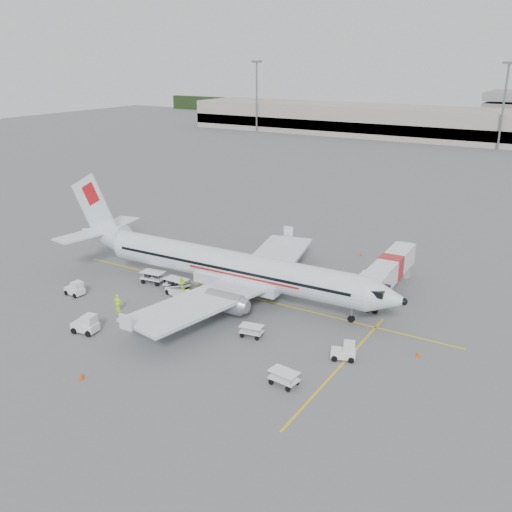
# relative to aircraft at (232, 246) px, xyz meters

# --- Properties ---
(ground) EXTENTS (360.00, 360.00, 0.00)m
(ground) POSITION_rel_aircraft_xyz_m (1.38, 0.41, -5.32)
(ground) COLOR #56595B
(stripe_lead) EXTENTS (44.00, 0.20, 0.01)m
(stripe_lead) POSITION_rel_aircraft_xyz_m (1.38, 0.41, -5.32)
(stripe_lead) COLOR yellow
(stripe_lead) RESTS_ON ground
(stripe_cross) EXTENTS (0.20, 20.00, 0.01)m
(stripe_cross) POSITION_rel_aircraft_xyz_m (15.38, -7.59, -5.32)
(stripe_cross) COLOR yellow
(stripe_cross) RESTS_ON ground
(terminal_west) EXTENTS (110.00, 22.00, 9.00)m
(terminal_west) POSITION_rel_aircraft_xyz_m (-38.62, 130.41, -0.82)
(terminal_west) COLOR gray
(terminal_west) RESTS_ON ground
(treeline) EXTENTS (300.00, 3.00, 6.00)m
(treeline) POSITION_rel_aircraft_xyz_m (1.38, 175.41, -2.32)
(treeline) COLOR black
(treeline) RESTS_ON ground
(mast_west) EXTENTS (3.20, 1.20, 22.00)m
(mast_west) POSITION_rel_aircraft_xyz_m (-68.62, 118.41, 5.68)
(mast_west) COLOR slate
(mast_west) RESTS_ON ground
(mast_center) EXTENTS (3.20, 1.20, 22.00)m
(mast_center) POSITION_rel_aircraft_xyz_m (6.38, 118.41, 5.68)
(mast_center) COLOR slate
(mast_center) RESTS_ON ground
(aircraft) EXTENTS (39.29, 31.13, 10.64)m
(aircraft) POSITION_rel_aircraft_xyz_m (0.00, 0.00, 0.00)
(aircraft) COLOR white
(aircraft) RESTS_ON ground
(jet_bridge) EXTENTS (3.40, 15.38, 4.01)m
(jet_bridge) POSITION_rel_aircraft_xyz_m (13.73, 8.82, -3.31)
(jet_bridge) COLOR silver
(jet_bridge) RESTS_ON ground
(belt_loader) EXTENTS (4.51, 2.79, 2.29)m
(belt_loader) POSITION_rel_aircraft_xyz_m (-4.55, -3.25, -4.18)
(belt_loader) COLOR silver
(belt_loader) RESTS_ON ground
(tug_fore) EXTENTS (2.26, 1.76, 1.54)m
(tug_fore) POSITION_rel_aircraft_xyz_m (15.09, -6.46, -4.55)
(tug_fore) COLOR silver
(tug_fore) RESTS_ON ground
(tug_mid) EXTENTS (2.45, 1.65, 1.76)m
(tug_mid) POSITION_rel_aircraft_xyz_m (-6.58, -14.00, -4.44)
(tug_mid) COLOR silver
(tug_mid) RESTS_ON ground
(tug_aft) EXTENTS (2.07, 1.28, 1.55)m
(tug_aft) POSITION_rel_aircraft_xyz_m (-14.01, -8.53, -4.55)
(tug_aft) COLOR silver
(tug_aft) RESTS_ON ground
(cart_loaded_a) EXTENTS (2.74, 1.82, 1.34)m
(cart_loaded_a) POSITION_rel_aircraft_xyz_m (-9.21, -1.79, -4.65)
(cart_loaded_a) COLOR silver
(cart_loaded_a) RESTS_ON ground
(cart_loaded_b) EXTENTS (2.60, 1.59, 1.33)m
(cart_loaded_b) POSITION_rel_aircraft_xyz_m (-5.74, -2.09, -4.66)
(cart_loaded_b) COLOR silver
(cart_loaded_b) RESTS_ON ground
(cart_empty_a) EXTENTS (2.22, 1.54, 1.07)m
(cart_empty_a) POSITION_rel_aircraft_xyz_m (6.60, -6.96, -4.79)
(cart_empty_a) COLOR silver
(cart_empty_a) RESTS_ON ground
(cart_empty_b) EXTENTS (2.38, 1.58, 1.17)m
(cart_empty_b) POSITION_rel_aircraft_xyz_m (12.81, -12.41, -4.74)
(cart_empty_b) COLOR silver
(cart_empty_b) RESTS_ON ground
(cone_nose) EXTENTS (0.34, 0.34, 0.56)m
(cone_nose) POSITION_rel_aircraft_xyz_m (20.23, -2.93, -5.04)
(cone_nose) COLOR #E94202
(cone_nose) RESTS_ON ground
(cone_port) EXTENTS (0.35, 0.35, 0.57)m
(cone_port) POSITION_rel_aircraft_xyz_m (6.85, 18.49, -5.03)
(cone_port) COLOR #E94202
(cone_port) RESTS_ON ground
(cone_stbd) EXTENTS (0.36, 0.36, 0.59)m
(cone_stbd) POSITION_rel_aircraft_xyz_m (-0.88, -19.75, -5.03)
(cone_stbd) COLOR #E94202
(cone_stbd) RESTS_ON ground
(crew_a) EXTENTS (0.81, 0.83, 1.92)m
(crew_a) POSITION_rel_aircraft_xyz_m (-2.81, -1.09, -4.36)
(crew_a) COLOR #C4FD18
(crew_a) RESTS_ON ground
(crew_b) EXTENTS (1.15, 1.15, 1.88)m
(crew_b) POSITION_rel_aircraft_xyz_m (-4.59, -2.71, -4.38)
(crew_b) COLOR #C4FD18
(crew_b) RESTS_ON ground
(crew_c) EXTENTS (0.73, 1.18, 1.78)m
(crew_c) POSITION_rel_aircraft_xyz_m (-2.23, -4.60, -4.43)
(crew_c) COLOR #C4FD18
(crew_c) RESTS_ON ground
(crew_d) EXTENTS (1.11, 0.57, 1.82)m
(crew_d) POSITION_rel_aircraft_xyz_m (-7.16, -9.27, -4.41)
(crew_d) COLOR #C4FD18
(crew_d) RESTS_ON ground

